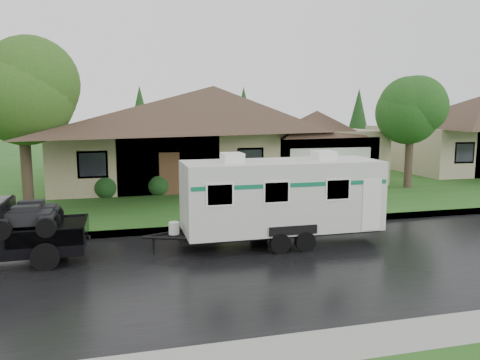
{
  "coord_description": "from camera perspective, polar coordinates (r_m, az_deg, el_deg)",
  "views": [
    {
      "loc": [
        -3.58,
        -13.94,
        4.24
      ],
      "look_at": [
        0.54,
        2.0,
        1.81
      ],
      "focal_mm": 35.0,
      "sensor_mm": 36.0,
      "label": 1
    }
  ],
  "objects": [
    {
      "name": "ground",
      "position": [
        15.01,
        -0.08,
        -8.03
      ],
      "size": [
        140.0,
        140.0,
        0.0
      ],
      "primitive_type": "plane",
      "color": "#245119",
      "rests_on": "ground"
    },
    {
      "name": "road",
      "position": [
        13.17,
        2.12,
        -10.39
      ],
      "size": [
        140.0,
        8.0,
        0.01
      ],
      "primitive_type": "cube",
      "color": "black",
      "rests_on": "ground"
    },
    {
      "name": "curb",
      "position": [
        17.1,
        -1.97,
        -5.73
      ],
      "size": [
        140.0,
        0.5,
        0.15
      ],
      "primitive_type": "cube",
      "color": "gray",
      "rests_on": "ground"
    },
    {
      "name": "lawn",
      "position": [
        29.46,
        -7.36,
        0.18
      ],
      "size": [
        140.0,
        26.0,
        0.15
      ],
      "primitive_type": "cube",
      "color": "#245119",
      "rests_on": "ground"
    },
    {
      "name": "house_main",
      "position": [
        28.4,
        -2.57,
        7.06
      ],
      "size": [
        19.44,
        10.8,
        6.9
      ],
      "color": "gray",
      "rests_on": "lawn"
    },
    {
      "name": "tree_left_green",
      "position": [
        21.56,
        -25.08,
        9.5
      ],
      "size": [
        4.18,
        4.18,
        6.92
      ],
      "color": "#382B1E",
      "rests_on": "lawn"
    },
    {
      "name": "tree_right_green",
      "position": [
        26.64,
        20.16,
        8.03
      ],
      "size": [
        3.63,
        3.63,
        6.01
      ],
      "color": "#382B1E",
      "rests_on": "lawn"
    },
    {
      "name": "shrub_row",
      "position": [
        24.17,
        -0.97,
        -0.17
      ],
      "size": [
        13.6,
        1.0,
        1.0
      ],
      "color": "#143814",
      "rests_on": "lawn"
    },
    {
      "name": "travel_trailer",
      "position": [
        15.02,
        5.07,
        -1.87
      ],
      "size": [
        6.63,
        2.33,
        2.97
      ],
      "color": "silver",
      "rests_on": "ground"
    }
  ]
}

